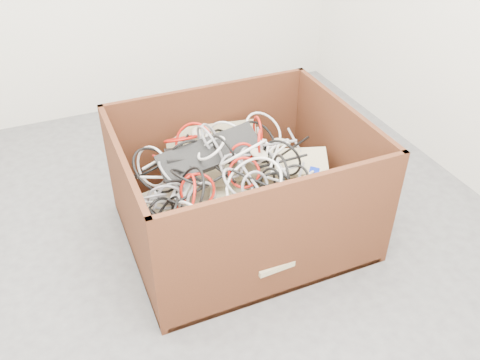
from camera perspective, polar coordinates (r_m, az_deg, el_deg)
name	(u,v)px	position (r m, az deg, el deg)	size (l,w,h in m)	color
ground	(201,240)	(2.47, -4.43, -6.73)	(3.00, 3.00, 0.00)	#4A4A4C
cardboard_box	(239,207)	(2.40, -0.10, -3.07)	(1.06, 0.88, 0.59)	#3B1D0E
keyboard_pile	(239,180)	(2.36, -0.10, 0.01)	(0.94, 0.92, 0.43)	#C7B68C
mice_scatter	(239,168)	(2.31, -0.16, 1.38)	(0.63, 0.70, 0.22)	#BDB598
power_strip_left	(189,175)	(2.27, -5.72, 0.59)	(0.32, 0.06, 0.04)	silver
power_strip_right	(206,221)	(2.03, -3.82, -4.60)	(0.26, 0.05, 0.04)	silver
vga_plug	(314,171)	(2.35, 8.32, 0.98)	(0.04, 0.04, 0.02)	#0B25B3
cable_tangle	(216,168)	(2.23, -2.67, 1.35)	(0.94, 0.81, 0.39)	silver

